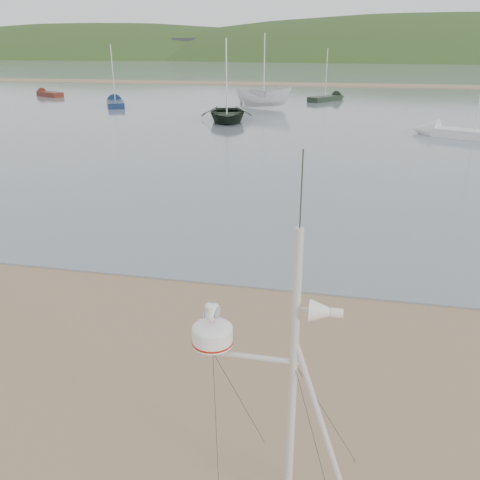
% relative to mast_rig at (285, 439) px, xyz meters
% --- Properties ---
extents(ground, '(560.00, 560.00, 0.00)m').
position_rel_mast_rig_xyz_m(ground, '(-3.25, 1.90, -1.08)').
color(ground, '#886C4E').
rests_on(ground, ground).
extents(water, '(560.00, 256.00, 0.04)m').
position_rel_mast_rig_xyz_m(water, '(-3.25, 133.90, -1.06)').
color(water, slate).
rests_on(water, ground).
extents(sandbar, '(560.00, 7.00, 0.07)m').
position_rel_mast_rig_xyz_m(sandbar, '(-3.25, 71.90, -1.00)').
color(sandbar, '#886C4E').
rests_on(sandbar, water).
extents(hill_ridge, '(620.00, 180.00, 80.00)m').
position_rel_mast_rig_xyz_m(hill_ridge, '(15.27, 236.90, -20.77)').
color(hill_ridge, '#243D19').
rests_on(hill_ridge, ground).
extents(far_cottages, '(294.40, 6.30, 8.00)m').
position_rel_mast_rig_xyz_m(far_cottages, '(-0.25, 197.90, 2.92)').
color(far_cottages, beige).
rests_on(far_cottages, ground).
extents(mast_rig, '(1.98, 2.11, 4.46)m').
position_rel_mast_rig_xyz_m(mast_rig, '(0.00, 0.00, 0.00)').
color(mast_rig, beige).
rests_on(mast_rig, ground).
extents(boat_dark, '(4.13, 2.11, 5.55)m').
position_rel_mast_rig_xyz_m(boat_dark, '(-8.60, 32.62, 1.74)').
color(boat_dark, black).
rests_on(boat_dark, water).
extents(boat_white, '(1.94, 1.89, 5.01)m').
position_rel_mast_rig_xyz_m(boat_white, '(-7.39, 41.68, 1.47)').
color(boat_white, silver).
rests_on(boat_white, water).
extents(dinghy_red_far, '(4.92, 3.50, 1.21)m').
position_rel_mast_rig_xyz_m(dinghy_red_far, '(-33.42, 48.32, -0.79)').
color(dinghy_red_far, '#4F1912').
rests_on(dinghy_red_far, ground).
extents(sailboat_dark_mid, '(4.12, 5.25, 5.46)m').
position_rel_mast_rig_xyz_m(sailboat_dark_mid, '(-1.65, 50.05, -0.77)').
color(sailboat_dark_mid, black).
rests_on(sailboat_dark_mid, ground).
extents(sailboat_white_near, '(6.26, 3.93, 6.18)m').
position_rel_mast_rig_xyz_m(sailboat_white_near, '(6.39, 29.27, -0.78)').
color(sailboat_white_near, silver).
rests_on(sailboat_white_near, ground).
extents(sailboat_blue_near, '(3.96, 5.86, 5.86)m').
position_rel_mast_rig_xyz_m(sailboat_blue_near, '(-21.64, 41.28, -0.77)').
color(sailboat_blue_near, '#122141').
rests_on(sailboat_blue_near, ground).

